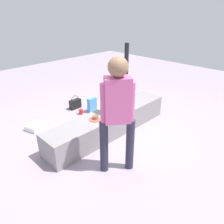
# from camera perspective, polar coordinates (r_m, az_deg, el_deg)

# --- Properties ---
(ground_plane) EXTENTS (12.00, 12.00, 0.00)m
(ground_plane) POSITION_cam_1_polar(r_m,az_deg,el_deg) (4.10, -0.55, -5.38)
(ground_plane) COLOR #9C8C9D
(concrete_ledge) EXTENTS (2.61, 0.50, 0.42)m
(concrete_ledge) POSITION_cam_1_polar(r_m,az_deg,el_deg) (4.00, -0.56, -2.81)
(concrete_ledge) COLOR gray
(concrete_ledge) RESTS_ON ground_plane
(child_seated) EXTENTS (0.29, 0.34, 0.48)m
(child_seated) POSITION_cam_1_polar(r_m,az_deg,el_deg) (3.81, -0.81, 2.78)
(child_seated) COLOR #182549
(child_seated) RESTS_ON concrete_ledge
(adult_standing) EXTENTS (0.41, 0.36, 1.63)m
(adult_standing) POSITION_cam_1_polar(r_m,az_deg,el_deg) (2.75, 1.48, 1.20)
(adult_standing) COLOR #29283C
(adult_standing) RESTS_ON ground_plane
(cake_plate) EXTENTS (0.22, 0.22, 0.07)m
(cake_plate) POSITION_cam_1_polar(r_m,az_deg,el_deg) (3.66, -4.33, -1.67)
(cake_plate) COLOR #E0594C
(cake_plate) RESTS_ON concrete_ledge
(gift_bag) EXTENTS (0.20, 0.10, 0.37)m
(gift_bag) POSITION_cam_1_polar(r_m,az_deg,el_deg) (4.85, -5.27, 1.91)
(gift_bag) COLOR #4C99E0
(gift_bag) RESTS_ON ground_plane
(railing_post) EXTENTS (0.36, 0.36, 1.34)m
(railing_post) POSITION_cam_1_polar(r_m,az_deg,el_deg) (5.71, 3.71, 9.56)
(railing_post) COLOR black
(railing_post) RESTS_ON ground_plane
(water_bottle_near_gift) EXTENTS (0.08, 0.08, 0.21)m
(water_bottle_near_gift) POSITION_cam_1_polar(r_m,az_deg,el_deg) (5.26, 0.30, 3.16)
(water_bottle_near_gift) COLOR silver
(water_bottle_near_gift) RESTS_ON ground_plane
(party_cup_red) EXTENTS (0.09, 0.09, 0.11)m
(party_cup_red) POSITION_cam_1_polar(r_m,az_deg,el_deg) (4.81, -8.19, 0.06)
(party_cup_red) COLOR red
(party_cup_red) RESTS_ON ground_plane
(cake_box_white) EXTENTS (0.36, 0.34, 0.10)m
(cake_box_white) POSITION_cam_1_polar(r_m,az_deg,el_deg) (4.44, -19.59, -3.68)
(cake_box_white) COLOR white
(cake_box_white) RESTS_ON ground_plane
(handbag_black_leather) EXTENTS (0.27, 0.12, 0.31)m
(handbag_black_leather) POSITION_cam_1_polar(r_m,az_deg,el_deg) (5.08, -9.66, 2.16)
(handbag_black_leather) COLOR black
(handbag_black_leather) RESTS_ON ground_plane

